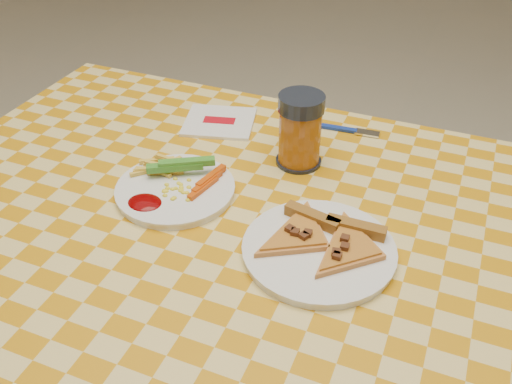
{
  "coord_description": "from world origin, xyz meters",
  "views": [
    {
      "loc": [
        0.28,
        -0.67,
        1.36
      ],
      "look_at": [
        -0.02,
        0.06,
        0.78
      ],
      "focal_mm": 40.0,
      "sensor_mm": 36.0,
      "label": 1
    }
  ],
  "objects_px": {
    "plate_left": "(176,191)",
    "drink_glass": "(300,131)",
    "plate_right": "(319,251)",
    "table": "(251,258)"
  },
  "relations": [
    {
      "from": "plate_left",
      "to": "drink_glass",
      "type": "relative_size",
      "value": 1.47
    },
    {
      "from": "plate_right",
      "to": "drink_glass",
      "type": "bearing_deg",
      "value": 115.7
    },
    {
      "from": "table",
      "to": "plate_right",
      "type": "relative_size",
      "value": 5.48
    },
    {
      "from": "plate_left",
      "to": "plate_right",
      "type": "bearing_deg",
      "value": -11.18
    },
    {
      "from": "table",
      "to": "plate_left",
      "type": "bearing_deg",
      "value": 168.8
    },
    {
      "from": "drink_glass",
      "to": "plate_left",
      "type": "bearing_deg",
      "value": -133.68
    },
    {
      "from": "drink_glass",
      "to": "plate_right",
      "type": "bearing_deg",
      "value": -64.3
    },
    {
      "from": "table",
      "to": "plate_right",
      "type": "distance_m",
      "value": 0.15
    },
    {
      "from": "plate_left",
      "to": "drink_glass",
      "type": "distance_m",
      "value": 0.25
    },
    {
      "from": "drink_glass",
      "to": "table",
      "type": "bearing_deg",
      "value": -93.2
    }
  ]
}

